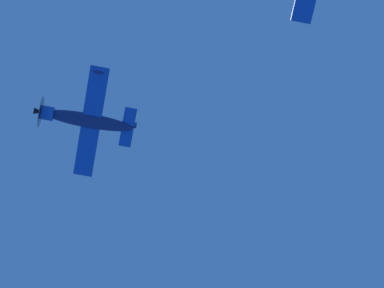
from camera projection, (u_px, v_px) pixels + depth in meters
airplane_lead at (85, 120)px, 57.70m from camera, size 8.51×7.78×2.68m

